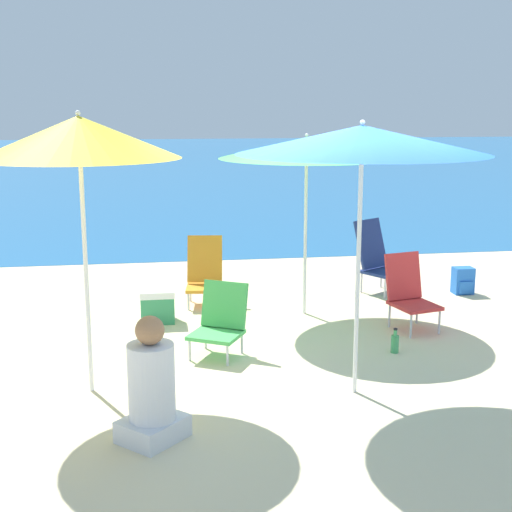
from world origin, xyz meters
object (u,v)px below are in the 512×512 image
(beach_umbrella_blue, at_px, (362,140))
(beach_chair_orange, at_px, (205,272))
(beach_umbrella_yellow, at_px, (79,137))
(beach_chair_green, at_px, (220,320))
(beach_chair_red, at_px, (409,291))
(beach_chair_navy, at_px, (376,256))
(cooler_box, at_px, (157,305))
(beach_umbrella_green, at_px, (307,148))
(backpack_blue, at_px, (463,281))
(person_seated_near, at_px, (152,390))
(water_bottle, at_px, (395,343))

(beach_umbrella_blue, height_order, beach_chair_orange, beach_umbrella_blue)
(beach_umbrella_yellow, bearing_deg, beach_chair_green, 32.88)
(beach_chair_green, relative_size, beach_chair_red, 0.86)
(beach_chair_navy, height_order, cooler_box, beach_chair_navy)
(beach_chair_green, bearing_deg, beach_chair_orange, 119.27)
(beach_chair_navy, bearing_deg, beach_umbrella_yellow, -172.31)
(beach_umbrella_green, height_order, backpack_blue, beach_umbrella_green)
(beach_chair_green, relative_size, person_seated_near, 0.74)
(person_seated_near, bearing_deg, beach_umbrella_yellow, 161.88)
(beach_chair_red, height_order, cooler_box, beach_chair_red)
(water_bottle, height_order, cooler_box, cooler_box)
(beach_umbrella_blue, bearing_deg, beach_umbrella_green, 88.08)
(beach_chair_orange, bearing_deg, water_bottle, -43.41)
(beach_umbrella_yellow, xyz_separation_m, cooler_box, (0.58, 1.88, -1.92))
(beach_chair_orange, bearing_deg, beach_chair_navy, 13.50)
(beach_chair_orange, xyz_separation_m, cooler_box, (-0.58, -0.69, -0.20))
(beach_chair_orange, height_order, beach_chair_navy, beach_chair_navy)
(beach_chair_navy, bearing_deg, beach_chair_red, -127.15)
(beach_chair_navy, bearing_deg, beach_umbrella_green, -174.71)
(beach_umbrella_green, bearing_deg, water_bottle, -67.89)
(beach_umbrella_green, bearing_deg, beach_chair_orange, 150.65)
(beach_umbrella_blue, relative_size, cooler_box, 5.97)
(beach_umbrella_yellow, relative_size, beach_chair_navy, 2.53)
(beach_umbrella_blue, distance_m, backpack_blue, 4.13)
(beach_chair_orange, distance_m, backpack_blue, 3.29)
(beach_umbrella_blue, xyz_separation_m, beach_chair_red, (1.06, 1.62, -1.68))
(beach_umbrella_green, relative_size, beach_umbrella_yellow, 0.89)
(beach_chair_green, xyz_separation_m, water_bottle, (1.67, -0.23, -0.24))
(beach_umbrella_yellow, relative_size, beach_chair_green, 3.38)
(beach_umbrella_green, height_order, beach_umbrella_blue, beach_umbrella_blue)
(beach_umbrella_blue, distance_m, cooler_box, 3.35)
(beach_chair_orange, height_order, person_seated_near, person_seated_near)
(beach_chair_green, height_order, person_seated_near, person_seated_near)
(beach_umbrella_green, relative_size, water_bottle, 8.36)
(beach_umbrella_yellow, height_order, beach_chair_orange, beach_umbrella_yellow)
(beach_umbrella_yellow, bearing_deg, backpack_blue, 29.57)
(beach_chair_green, xyz_separation_m, person_seated_near, (-0.66, -1.73, 0.04))
(person_seated_near, distance_m, backpack_blue, 5.27)
(beach_umbrella_blue, bearing_deg, beach_chair_green, 132.41)
(beach_umbrella_blue, relative_size, beach_chair_red, 2.81)
(beach_chair_orange, xyz_separation_m, beach_chair_navy, (2.22, 0.24, 0.07))
(beach_umbrella_green, height_order, beach_umbrella_yellow, beach_umbrella_yellow)
(beach_umbrella_yellow, height_order, beach_chair_red, beach_umbrella_yellow)
(water_bottle, relative_size, cooler_box, 0.65)
(backpack_blue, bearing_deg, beach_chair_orange, 179.10)
(backpack_blue, height_order, cooler_box, cooler_box)
(beach_umbrella_yellow, distance_m, backpack_blue, 5.46)
(beach_umbrella_green, distance_m, beach_chair_red, 1.91)
(water_bottle, bearing_deg, beach_umbrella_green, 112.11)
(beach_chair_red, bearing_deg, beach_chair_orange, 134.06)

